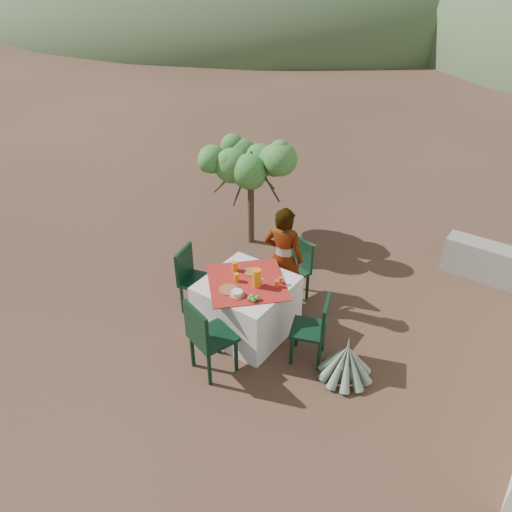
{
  "coord_description": "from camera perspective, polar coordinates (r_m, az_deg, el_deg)",
  "views": [
    {
      "loc": [
        3.67,
        -3.6,
        4.31
      ],
      "look_at": [
        0.57,
        0.8,
        0.87
      ],
      "focal_mm": 35.0,
      "sensor_mm": 36.0,
      "label": 1
    }
  ],
  "objects": [
    {
      "name": "chair_near",
      "position": [
        5.69,
        -5.67,
        -9.06
      ],
      "size": [
        0.57,
        0.57,
        0.98
      ],
      "rotation": [
        0.0,
        0.0,
        2.83
      ],
      "color": "black",
      "rests_on": "ground"
    },
    {
      "name": "napkin_holder",
      "position": [
        6.04,
        0.55,
        -2.94
      ],
      "size": [
        0.07,
        0.06,
        0.08
      ],
      "primitive_type": "cube",
      "rotation": [
        0.0,
        0.0,
        0.4
      ],
      "color": "silver",
      "rests_on": "table"
    },
    {
      "name": "jar_left",
      "position": [
        6.0,
        2.41,
        -3.15
      ],
      "size": [
        0.06,
        0.06,
        0.09
      ],
      "primitive_type": "cylinder",
      "color": "#D05924",
      "rests_on": "table"
    },
    {
      "name": "chair_left",
      "position": [
        6.7,
        -7.26,
        -2.34
      ],
      "size": [
        0.51,
        0.51,
        0.91
      ],
      "rotation": [
        0.0,
        0.0,
        1.81
      ],
      "color": "black",
      "rests_on": "ground"
    },
    {
      "name": "agave",
      "position": [
        5.9,
        10.26,
        -11.86
      ],
      "size": [
        0.64,
        0.64,
        0.68
      ],
      "rotation": [
        0.0,
        0.0,
        0.17
      ],
      "color": "gray",
      "rests_on": "ground"
    },
    {
      "name": "glass_far",
      "position": [
        6.28,
        -2.46,
        -1.18
      ],
      "size": [
        0.08,
        0.08,
        0.12
      ],
      "primitive_type": "cylinder",
      "color": "orange",
      "rests_on": "table"
    },
    {
      "name": "jar_right",
      "position": [
        6.06,
        2.85,
        -2.78
      ],
      "size": [
        0.05,
        0.05,
        0.09
      ],
      "primitive_type": "cylinder",
      "color": "#D05924",
      "rests_on": "table"
    },
    {
      "name": "plate_far",
      "position": [
        6.27,
        -0.47,
        -1.8
      ],
      "size": [
        0.2,
        0.2,
        0.01
      ],
      "primitive_type": "cylinder",
      "color": "brown",
      "rests_on": "table"
    },
    {
      "name": "chair_far",
      "position": [
        6.89,
        4.56,
        -1.22
      ],
      "size": [
        0.51,
        0.51,
        0.88
      ],
      "rotation": [
        0.0,
        0.0,
        -0.32
      ],
      "color": "black",
      "rests_on": "ground"
    },
    {
      "name": "white_bowl",
      "position": [
        5.87,
        -2.19,
        -4.23
      ],
      "size": [
        0.13,
        0.13,
        0.05
      ],
      "primitive_type": "cylinder",
      "color": "silver",
      "rests_on": "bowl_plate"
    },
    {
      "name": "bowl_plate",
      "position": [
        5.88,
        -2.19,
        -4.47
      ],
      "size": [
        0.19,
        0.19,
        0.01
      ],
      "primitive_type": "cylinder",
      "color": "brown",
      "rests_on": "table"
    },
    {
      "name": "plate_near",
      "position": [
        5.97,
        -3.14,
        -3.85
      ],
      "size": [
        0.24,
        0.24,
        0.01
      ],
      "primitive_type": "cylinder",
      "color": "brown",
      "rests_on": "table"
    },
    {
      "name": "shrub_tree",
      "position": [
        7.83,
        -0.1,
        9.8
      ],
      "size": [
        1.38,
        1.35,
        1.62
      ],
      "color": "#4B3725",
      "rests_on": "ground"
    },
    {
      "name": "table",
      "position": [
        6.34,
        -1.04,
        -5.75
      ],
      "size": [
        1.3,
        1.3,
        0.76
      ],
      "color": "silver",
      "rests_on": "ground"
    },
    {
      "name": "glass_near",
      "position": [
        6.09,
        -2.27,
        -2.46
      ],
      "size": [
        0.07,
        0.07,
        0.11
      ],
      "primitive_type": "cylinder",
      "color": "orange",
      "rests_on": "table"
    },
    {
      "name": "juice_pitcher",
      "position": [
        5.96,
        0.08,
        -2.53
      ],
      "size": [
        0.11,
        0.11,
        0.24
      ],
      "primitive_type": "cylinder",
      "color": "orange",
      "rests_on": "table"
    },
    {
      "name": "person",
      "position": [
        6.57,
        3.14,
        -0.31
      ],
      "size": [
        0.61,
        0.46,
        1.49
      ],
      "primitive_type": "imported",
      "rotation": [
        0.0,
        0.0,
        3.34
      ],
      "color": "#8C6651",
      "rests_on": "ground"
    },
    {
      "name": "chair_right",
      "position": [
        5.9,
        6.79,
        -8.07
      ],
      "size": [
        0.52,
        0.52,
        0.88
      ],
      "rotation": [
        0.0,
        0.0,
        5.07
      ],
      "color": "black",
      "rests_on": "ground"
    },
    {
      "name": "ground",
      "position": [
        6.7,
        -7.99,
        -7.82
      ],
      "size": [
        160.0,
        160.0,
        0.0
      ],
      "primitive_type": "plane",
      "color": "#372519",
      "rests_on": "ground"
    },
    {
      "name": "fruit_cluster",
      "position": [
        5.79,
        -0.33,
        -4.82
      ],
      "size": [
        0.12,
        0.12,
        0.06
      ],
      "color": "#577E2D",
      "rests_on": "table"
    },
    {
      "name": "hill_near_left",
      "position": [
        40.21,
        2.66,
        26.39
      ],
      "size": [
        40.0,
        40.0,
        16.0
      ],
      "primitive_type": "ellipsoid",
      "color": "#3A4E2C",
      "rests_on": "ground"
    }
  ]
}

